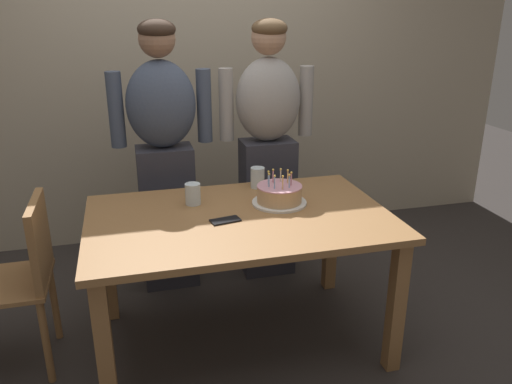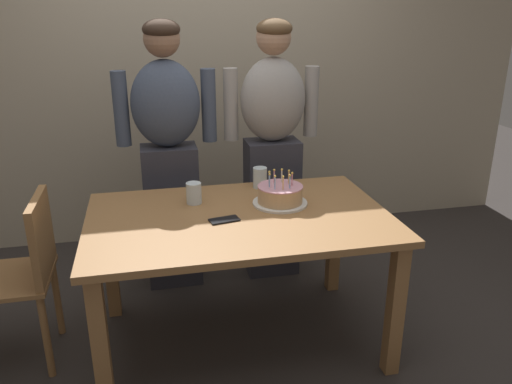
% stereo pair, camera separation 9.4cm
% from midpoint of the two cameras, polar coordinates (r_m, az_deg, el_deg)
% --- Properties ---
extents(ground_plane, '(10.00, 10.00, 0.00)m').
position_cam_midpoint_polar(ground_plane, '(2.89, -0.77, -16.27)').
color(ground_plane, '#332D2B').
extents(back_wall, '(5.20, 0.10, 2.60)m').
position_cam_midpoint_polar(back_wall, '(3.89, -5.68, 13.81)').
color(back_wall, tan).
rests_on(back_wall, ground_plane).
extents(dining_table, '(1.50, 0.96, 0.74)m').
position_cam_midpoint_polar(dining_table, '(2.57, -0.84, -4.61)').
color(dining_table, olive).
rests_on(dining_table, ground_plane).
extents(birthday_cake, '(0.29, 0.29, 0.18)m').
position_cam_midpoint_polar(birthday_cake, '(2.66, 3.75, -0.37)').
color(birthday_cake, white).
rests_on(birthday_cake, dining_table).
extents(water_glass_near, '(0.08, 0.08, 0.12)m').
position_cam_midpoint_polar(water_glass_near, '(2.90, 1.38, 1.63)').
color(water_glass_near, silver).
rests_on(water_glass_near, dining_table).
extents(water_glass_far, '(0.08, 0.08, 0.11)m').
position_cam_midpoint_polar(water_glass_far, '(2.67, -6.02, -0.13)').
color(water_glass_far, silver).
rests_on(water_glass_far, dining_table).
extents(cell_phone, '(0.15, 0.10, 0.01)m').
position_cam_midpoint_polar(cell_phone, '(2.46, -2.50, -3.17)').
color(cell_phone, black).
rests_on(cell_phone, dining_table).
extents(person_man_bearded, '(0.61, 0.27, 1.66)m').
position_cam_midpoint_polar(person_man_bearded, '(3.15, -8.98, 4.29)').
color(person_man_bearded, '#33333D').
rests_on(person_man_bearded, ground_plane).
extents(person_woman_cardigan, '(0.61, 0.27, 1.66)m').
position_cam_midpoint_polar(person_woman_cardigan, '(3.25, 2.69, 5.02)').
color(person_woman_cardigan, '#33333D').
rests_on(person_woman_cardigan, ground_plane).
extents(dining_chair, '(0.42, 0.42, 0.87)m').
position_cam_midpoint_polar(dining_chair, '(2.73, -23.73, -7.80)').
color(dining_chair, olive).
rests_on(dining_chair, ground_plane).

